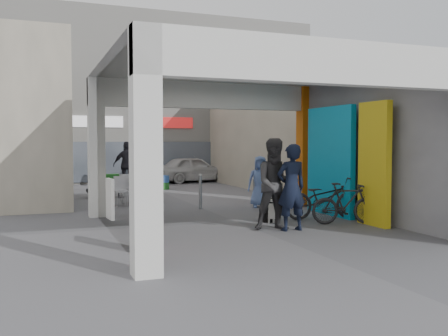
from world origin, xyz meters
name	(u,v)px	position (x,y,z in m)	size (l,w,h in m)	color
ground	(236,222)	(0.00, 0.00, 0.00)	(90.00, 90.00, 0.00)	#5B5B60
arcade_canopy	(273,124)	(0.54, -0.82, 2.30)	(6.40, 6.45, 6.40)	silver
far_building	(130,100)	(0.00, 13.99, 3.99)	(18.00, 4.08, 8.00)	silver
plaza_bldg_left	(33,124)	(-4.50, 7.50, 2.50)	(2.00, 9.00, 5.00)	#BCB19C
plaza_bldg_right	(269,127)	(4.50, 7.50, 2.50)	(2.00, 9.00, 5.00)	#BCB19C
bollard_left	(148,193)	(-1.56, 2.58, 0.49)	(0.09, 0.09, 0.98)	#93959B
bollard_center	(200,192)	(-0.10, 2.46, 0.48)	(0.09, 0.09, 0.97)	#93959B
bollard_right	(254,192)	(1.54, 2.38, 0.41)	(0.09, 0.09, 0.83)	#93959B
advert_board_near	(142,222)	(-2.75, -2.40, 0.51)	(0.14, 0.55, 1.00)	silver
advert_board_far	(110,199)	(-2.75, 1.44, 0.51)	(0.14, 0.56, 1.00)	silver
cafe_set	(134,194)	(-1.63, 4.31, 0.31)	(1.45, 1.17, 0.88)	#A7A7AC
produce_stand	(105,188)	(-2.25, 6.34, 0.31)	(1.20, 0.65, 0.79)	black
crate_stack	(162,182)	(0.25, 8.48, 0.28)	(0.54, 0.48, 0.56)	#1A5317
border_collie	(269,210)	(0.70, -0.32, 0.28)	(0.26, 0.50, 0.69)	black
man_with_dog	(291,187)	(0.65, -1.50, 0.92)	(0.67, 0.44, 1.85)	black
man_back_turned	(276,184)	(0.39, -1.32, 0.99)	(0.96, 0.75, 1.97)	#373739
man_elderly	(260,182)	(1.64, 2.21, 0.75)	(0.73, 0.47, 1.49)	#607BBA
man_crates	(127,165)	(-0.95, 9.48, 0.96)	(1.12, 0.47, 1.91)	black
bicycle_front	(324,198)	(2.14, -0.41, 0.52)	(0.69, 1.98, 1.04)	black
bicycle_rear	(346,203)	(2.22, -1.22, 0.48)	(0.45, 1.59, 0.96)	black
white_van	(193,169)	(2.49, 11.50, 0.62)	(1.45, 3.61, 1.23)	silver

